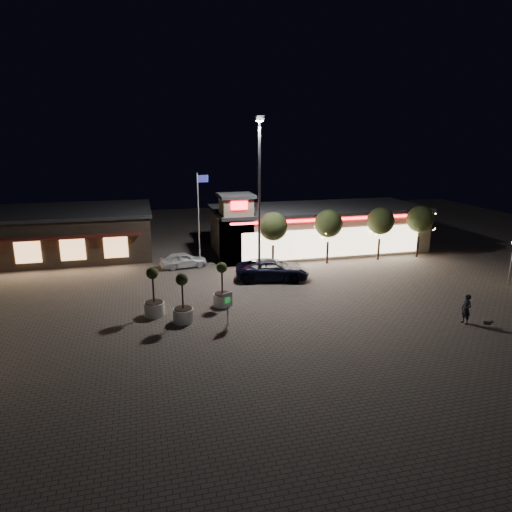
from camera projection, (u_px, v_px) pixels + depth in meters
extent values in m
plane|color=#60574E|center=(261.00, 321.00, 27.97)|extent=(90.00, 90.00, 0.00)
cube|color=gray|center=(317.00, 230.00, 44.81)|extent=(20.00, 8.00, 4.00)
cube|color=#262628|center=(318.00, 208.00, 44.26)|extent=(20.40, 8.40, 0.30)
cube|color=beige|center=(334.00, 243.00, 41.13)|extent=(17.00, 0.12, 2.60)
cube|color=red|center=(335.00, 219.00, 40.54)|extent=(19.00, 0.10, 0.18)
cube|color=gray|center=(236.00, 230.00, 39.98)|extent=(2.60, 2.60, 5.80)
cube|color=#262628|center=(236.00, 196.00, 39.19)|extent=(3.00, 3.00, 0.30)
cube|color=red|center=(239.00, 206.00, 38.09)|extent=(1.40, 0.10, 0.70)
cube|color=#382D23|center=(62.00, 234.00, 42.83)|extent=(16.00, 10.00, 4.00)
cube|color=#262628|center=(60.00, 211.00, 42.27)|extent=(16.40, 10.40, 0.30)
cube|color=#591E19|center=(51.00, 238.00, 37.57)|extent=(14.40, 0.80, 0.15)
cube|color=#FFB672|center=(28.00, 252.00, 37.73)|extent=(2.00, 0.12, 1.80)
cube|color=#FFB672|center=(73.00, 250.00, 38.56)|extent=(2.00, 0.12, 1.80)
cube|color=#FFB672|center=(116.00, 247.00, 39.40)|extent=(2.00, 0.12, 1.80)
cylinder|color=gray|center=(259.00, 204.00, 34.38)|extent=(0.20, 0.20, 12.00)
cube|color=gray|center=(260.00, 118.00, 32.78)|extent=(0.60, 0.40, 0.35)
cube|color=white|center=(259.00, 121.00, 32.83)|extent=(0.45, 0.30, 0.08)
cylinder|color=white|center=(199.00, 220.00, 38.63)|extent=(0.10, 0.10, 8.00)
cube|color=navy|center=(203.00, 179.00, 37.83)|extent=(0.90, 0.04, 0.60)
cylinder|color=gray|center=(511.00, 265.00, 34.20)|extent=(0.12, 0.12, 3.20)
cylinder|color=#332319|center=(273.00, 256.00, 38.97)|extent=(0.20, 0.20, 1.92)
sphere|color=#2D3819|center=(273.00, 226.00, 38.30)|extent=(2.42, 2.42, 2.42)
cylinder|color=#332319|center=(327.00, 253.00, 40.16)|extent=(0.20, 0.20, 1.92)
sphere|color=#2D3819|center=(329.00, 224.00, 39.49)|extent=(2.42, 2.42, 2.42)
cylinder|color=#332319|center=(379.00, 249.00, 41.36)|extent=(0.20, 0.20, 1.92)
sphere|color=#2D3819|center=(381.00, 221.00, 40.68)|extent=(2.42, 2.42, 2.42)
cylinder|color=#332319|center=(417.00, 247.00, 42.31)|extent=(0.20, 0.20, 1.92)
sphere|color=#2D3819|center=(420.00, 219.00, 41.64)|extent=(2.42, 2.42, 2.42)
imported|color=black|center=(272.00, 270.00, 35.71)|extent=(6.22, 3.89, 1.60)
imported|color=silver|center=(183.00, 260.00, 38.94)|extent=(4.10, 2.03, 1.34)
imported|color=black|center=(466.00, 309.00, 27.31)|extent=(0.49, 0.70, 1.84)
cube|color=#59514C|center=(487.00, 323.00, 27.01)|extent=(0.45, 0.32, 0.22)
sphere|color=#59514C|center=(492.00, 321.00, 26.94)|extent=(0.20, 0.20, 0.20)
cylinder|color=silver|center=(154.00, 309.00, 28.67)|extent=(1.28, 1.28, 0.86)
cylinder|color=black|center=(154.00, 302.00, 28.56)|extent=(1.11, 1.11, 0.06)
cylinder|color=#332319|center=(153.00, 287.00, 28.30)|extent=(0.11, 0.11, 1.93)
sphere|color=#2D3819|center=(152.00, 273.00, 28.07)|extent=(0.75, 0.75, 0.75)
cylinder|color=silver|center=(183.00, 315.00, 27.69)|extent=(1.25, 1.25, 0.83)
cylinder|color=black|center=(183.00, 309.00, 27.58)|extent=(1.08, 1.08, 0.06)
cylinder|color=#332319|center=(182.00, 293.00, 27.33)|extent=(0.10, 0.10, 1.88)
sphere|color=#2D3819|center=(182.00, 279.00, 27.10)|extent=(0.73, 0.73, 0.73)
cylinder|color=silver|center=(222.00, 300.00, 30.34)|extent=(1.22, 1.22, 0.81)
cylinder|color=black|center=(222.00, 294.00, 30.23)|extent=(1.06, 1.06, 0.06)
cylinder|color=#332319|center=(222.00, 280.00, 29.99)|extent=(0.10, 0.10, 1.83)
sphere|color=#2D3819|center=(222.00, 268.00, 29.76)|extent=(0.71, 0.71, 0.71)
cylinder|color=gray|center=(228.00, 315.00, 27.15)|extent=(0.08, 0.08, 1.24)
cube|color=white|center=(227.00, 300.00, 26.90)|extent=(0.64, 0.34, 0.88)
cube|color=green|center=(228.00, 300.00, 26.86)|extent=(0.34, 0.17, 0.36)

